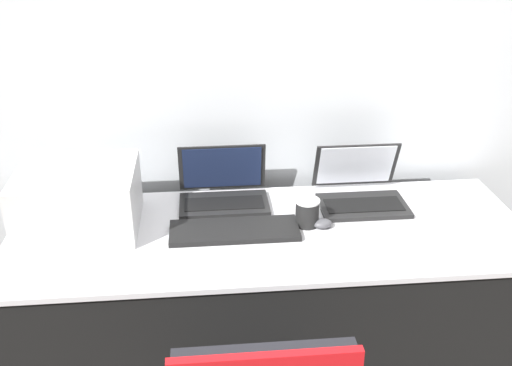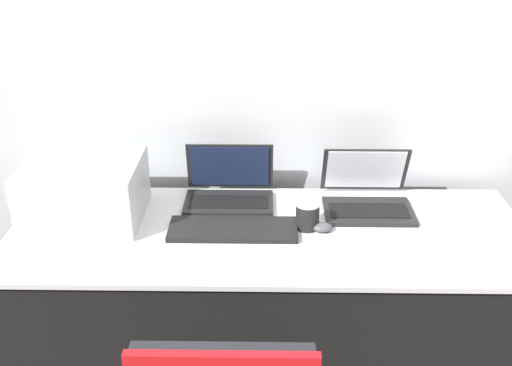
# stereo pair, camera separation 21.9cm
# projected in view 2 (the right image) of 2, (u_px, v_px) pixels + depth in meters

# --- Properties ---
(wall_back) EXTENTS (8.00, 0.05, 2.60)m
(wall_back) POSITION_uv_depth(u_px,v_px,m) (270.00, 56.00, 2.42)
(wall_back) COLOR silver
(wall_back) RESTS_ON ground_plane
(table) EXTENTS (1.94, 0.72, 0.75)m
(table) POSITION_uv_depth(u_px,v_px,m) (268.00, 312.00, 2.40)
(table) COLOR black
(table) RESTS_ON ground_plane
(printer) EXTENTS (0.43, 0.38, 0.23)m
(printer) POSITION_uv_depth(u_px,v_px,m) (84.00, 189.00, 2.27)
(printer) COLOR silver
(printer) RESTS_ON table
(laptop_left) EXTENTS (0.36, 0.25, 0.22)m
(laptop_left) POSITION_uv_depth(u_px,v_px,m) (229.00, 189.00, 2.44)
(laptop_left) COLOR black
(laptop_left) RESTS_ON table
(laptop_right) EXTENTS (0.35, 0.31, 0.23)m
(laptop_right) POSITION_uv_depth(u_px,v_px,m) (367.00, 196.00, 2.39)
(laptop_right) COLOR black
(laptop_right) RESTS_ON table
(external_keyboard) EXTENTS (0.48, 0.17, 0.02)m
(external_keyboard) POSITION_uv_depth(u_px,v_px,m) (233.00, 229.00, 2.23)
(external_keyboard) COLOR black
(external_keyboard) RESTS_ON table
(coffee_cup) EXTENTS (0.09, 0.09, 0.11)m
(coffee_cup) POSITION_uv_depth(u_px,v_px,m) (307.00, 215.00, 2.23)
(coffee_cup) COLOR black
(coffee_cup) RESTS_ON table
(mouse) EXTENTS (0.07, 0.06, 0.03)m
(mouse) POSITION_uv_depth(u_px,v_px,m) (322.00, 227.00, 2.23)
(mouse) COLOR #4C4C51
(mouse) RESTS_ON table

